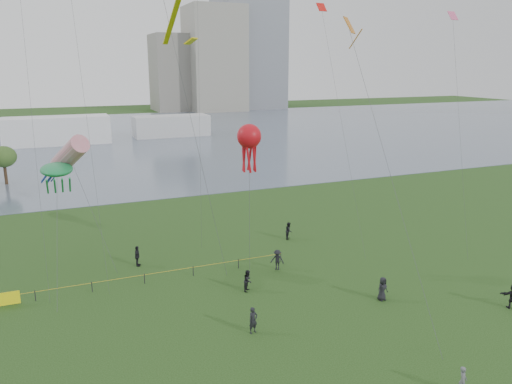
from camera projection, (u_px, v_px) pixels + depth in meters
name	position (u px, v px, depth m)	size (l,w,h in m)	color
ground_plane	(321.00, 364.00, 29.13)	(400.00, 400.00, 0.00)	#193711
lake	(112.00, 138.00, 118.66)	(400.00, 120.00, 0.08)	slate
building_mid	(214.00, 59.00, 186.50)	(20.00, 20.00, 38.00)	gray
building_low	(174.00, 73.00, 187.93)	(16.00, 18.00, 28.00)	slate
pavilion_left	(57.00, 130.00, 109.01)	(22.00, 8.00, 6.00)	white
pavilion_right	(171.00, 126.00, 121.44)	(18.00, 7.00, 5.00)	silver
fence	(62.00, 290.00, 37.39)	(24.07, 0.07, 1.05)	black
kite_flyer	(463.00, 381.00, 26.20)	(0.60, 0.39, 1.64)	#5A5D62
spectator_a	(248.00, 280.00, 38.34)	(0.82, 0.64, 1.69)	black
spectator_b	(277.00, 260.00, 42.29)	(1.15, 0.66, 1.78)	black
spectator_c	(137.00, 256.00, 43.06)	(1.06, 0.44, 1.81)	black
spectator_d	(382.00, 289.00, 36.81)	(0.88, 0.57, 1.79)	black
spectator_f	(253.00, 320.00, 32.28)	(0.65, 0.43, 1.78)	black
spectator_g	(289.00, 231.00, 49.78)	(0.84, 0.66, 1.73)	black
kite_windsock	(70.00, 155.00, 41.33)	(5.20, 5.83, 11.55)	#3F3F42
kite_creature	(57.00, 170.00, 40.09)	(2.52, 9.81, 9.22)	#3F3F42
kite_octopus	(249.00, 138.00, 40.01)	(1.97, 2.67, 12.37)	#3F3F42
kite_delta	(354.00, 43.00, 35.97)	(1.48, 13.62, 20.35)	#3F3F42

